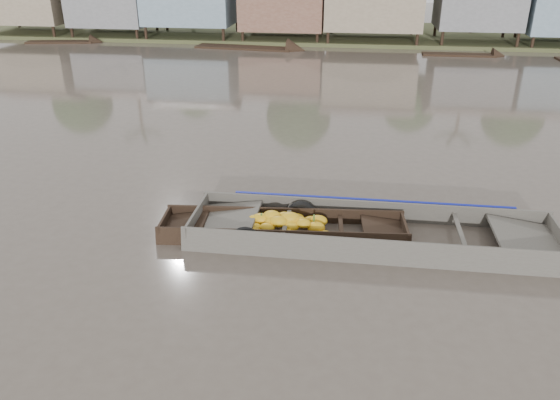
# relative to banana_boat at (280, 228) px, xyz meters

# --- Properties ---
(ground) EXTENTS (120.00, 120.00, 0.00)m
(ground) POSITION_rel_banana_boat_xyz_m (-0.00, -0.49, -0.17)
(ground) COLOR #52483F
(ground) RESTS_ON ground
(banana_boat) EXTENTS (5.96, 1.87, 0.82)m
(banana_boat) POSITION_rel_banana_boat_xyz_m (0.00, 0.00, 0.00)
(banana_boat) COLOR black
(banana_boat) RESTS_ON ground
(viewer_boat) EXTENTS (8.57, 2.27, 0.69)m
(viewer_boat) POSITION_rel_banana_boat_xyz_m (2.19, 0.04, -0.09)
(viewer_boat) COLOR #49453E
(viewer_boat) RESTS_ON ground
(distant_boats) EXTENTS (47.81, 14.21, 1.38)m
(distant_boats) POSITION_rel_banana_boat_xyz_m (12.64, 23.82, 0.06)
(distant_boats) COLOR black
(distant_boats) RESTS_ON ground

